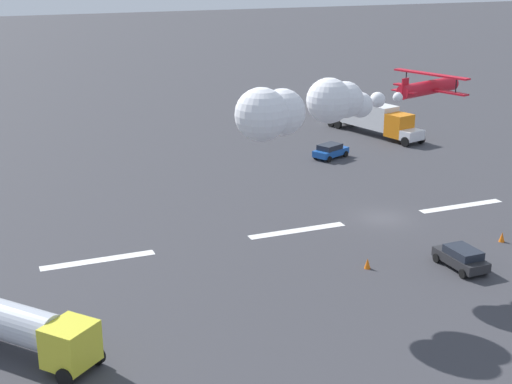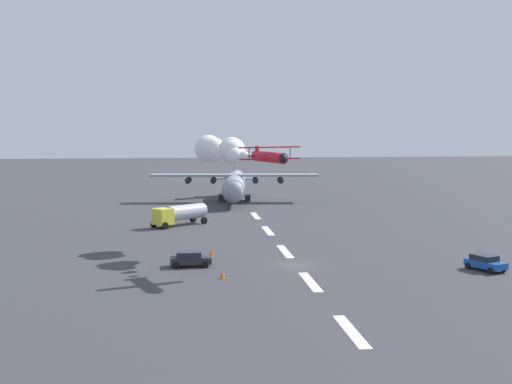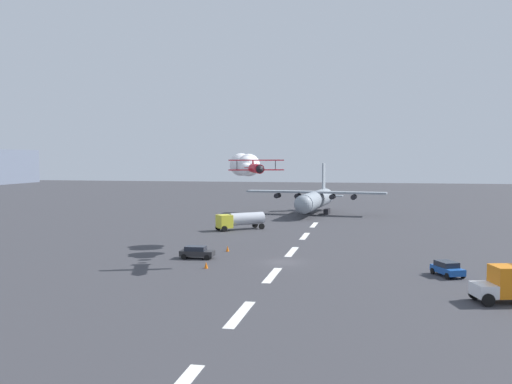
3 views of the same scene
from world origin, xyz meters
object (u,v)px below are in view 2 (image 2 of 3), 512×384
fuel_tanker_truck (179,214)px  traffic_cone_far (211,252)px  followme_car_yellow (485,262)px  cargo_transport_plane (234,184)px  traffic_cone_near (222,275)px  airport_staff_sedan (190,259)px  stunt_biplane_red (223,151)px

fuel_tanker_truck → traffic_cone_far: size_ratio=10.68×
fuel_tanker_truck → followme_car_yellow: fuel_tanker_truck is taller
cargo_transport_plane → fuel_tanker_truck: bearing=160.8°
traffic_cone_near → airport_staff_sedan: bearing=26.1°
stunt_biplane_red → traffic_cone_far: (-3.62, 1.58, -10.88)m
traffic_cone_far → airport_staff_sedan: bearing=157.8°
airport_staff_sedan → cargo_transport_plane: bearing=-8.9°
stunt_biplane_red → traffic_cone_near: (-15.41, 1.11, -10.88)m
stunt_biplane_red → traffic_cone_far: bearing=156.4°
airport_staff_sedan → fuel_tanker_truck: bearing=2.0°
cargo_transport_plane → stunt_biplane_red: stunt_biplane_red is taller
followme_car_yellow → traffic_cone_near: size_ratio=5.88×
stunt_biplane_red → fuel_tanker_truck: stunt_biplane_red is taller
stunt_biplane_red → airport_staff_sedan: stunt_biplane_red is taller
airport_staff_sedan → traffic_cone_near: size_ratio=5.51×
cargo_transport_plane → traffic_cone_near: cargo_transport_plane is taller
followme_car_yellow → traffic_cone_near: 25.83m
fuel_tanker_truck → traffic_cone_far: 22.94m
airport_staff_sedan → traffic_cone_far: airport_staff_sedan is taller
cargo_transport_plane → stunt_biplane_red: size_ratio=1.46×
cargo_transport_plane → followme_car_yellow: bearing=-162.4°
cargo_transport_plane → airport_staff_sedan: 57.99m
airport_staff_sedan → traffic_cone_near: bearing=-153.9°
followme_car_yellow → airport_staff_sedan: same height
cargo_transport_plane → airport_staff_sedan: (-57.24, 8.98, -2.47)m
stunt_biplane_red → cargo_transport_plane: bearing=-6.0°
cargo_transport_plane → stunt_biplane_red: 48.63m
cargo_transport_plane → followme_car_yellow: 65.37m
stunt_biplane_red → traffic_cone_near: bearing=175.9°
fuel_tanker_truck → traffic_cone_near: (-34.44, -3.88, -1.36)m
cargo_transport_plane → stunt_biplane_red: bearing=174.0°
traffic_cone_near → traffic_cone_far: (11.79, 0.47, 0.00)m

